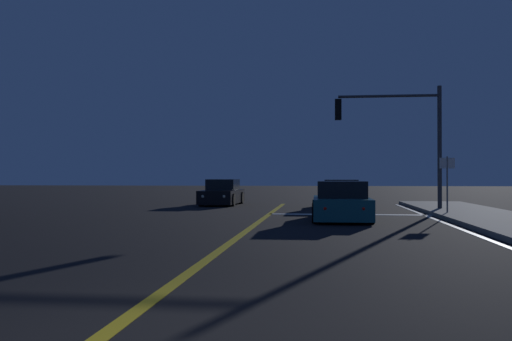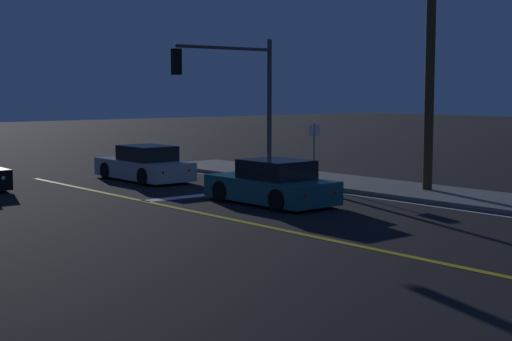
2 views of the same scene
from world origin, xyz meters
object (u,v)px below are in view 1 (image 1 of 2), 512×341
car_far_approaching_silver (341,195)px  car_following_oncoming_teal (341,203)px  car_mid_block_black (222,194)px  traffic_signal_near_right (399,127)px  street_sign_corner (447,176)px

car_far_approaching_silver → car_following_oncoming_teal: size_ratio=1.05×
car_mid_block_black → traffic_signal_near_right: traffic_signal_near_right is taller
street_sign_corner → traffic_signal_near_right: bearing=116.3°
car_far_approaching_silver → street_sign_corner: street_sign_corner is taller
car_far_approaching_silver → traffic_signal_near_right: size_ratio=0.85×
car_following_oncoming_teal → street_sign_corner: (4.01, 2.36, 0.94)m
car_following_oncoming_teal → car_mid_block_black: bearing=120.6°
car_following_oncoming_teal → street_sign_corner: 4.74m
car_mid_block_black → car_following_oncoming_teal: bearing=122.1°
car_mid_block_black → traffic_signal_near_right: size_ratio=0.84×
car_far_approaching_silver → street_sign_corner: 6.58m
traffic_signal_near_right → street_sign_corner: (1.38, -2.80, -2.09)m
car_mid_block_black → street_sign_corner: street_sign_corner is taller
car_mid_block_black → traffic_signal_near_right: 10.05m
street_sign_corner → car_far_approaching_silver: bearing=125.3°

